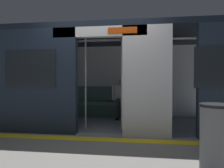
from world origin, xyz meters
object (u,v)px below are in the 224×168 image
bench_seat (112,105)px  person_seated (121,95)px  book (109,101)px  trash_bin (217,144)px  grab_pole_far (122,82)px  grab_pole_door (86,82)px  handbag (137,99)px  train_car (105,65)px

bench_seat → person_seated: (-0.27, 0.05, 0.33)m
book → trash_bin: bearing=82.9°
book → trash_bin: 4.09m
book → grab_pole_far: bearing=76.6°
bench_seat → grab_pole_door: (0.41, 1.53, 0.72)m
bench_seat → person_seated: size_ratio=2.18×
book → grab_pole_far: size_ratio=0.10×
handbag → grab_pole_door: 2.01m
person_seated → grab_pole_door: size_ratio=0.55×
handbag → grab_pole_far: (0.34, 1.53, 0.53)m
grab_pole_door → grab_pole_far: same height
bench_seat → book: (0.10, -0.03, 0.12)m
bench_seat → book: size_ratio=11.68×
person_seated → grab_pole_far: 1.50m
book → grab_pole_far: 1.72m
grab_pole_far → grab_pole_door: bearing=2.3°
book → trash_bin: trash_bin is taller
person_seated → grab_pole_far: bearing=95.5°
train_car → bench_seat: train_car is taller
handbag → grab_pole_far: grab_pole_far is taller
person_seated → bench_seat: bearing=-11.0°
bench_seat → book: book is taller
bench_seat → trash_bin: trash_bin is taller
grab_pole_far → trash_bin: (-1.20, 2.19, -0.64)m
handbag → book: bearing=-0.1°
trash_bin → bench_seat: bearing=-66.4°
grab_pole_far → trash_bin: 2.58m
book → train_car: bearing=60.6°
bench_seat → trash_bin: bearing=113.6°
train_car → trash_bin: bearing=121.0°
handbag → grab_pole_door: grab_pole_door is taller
train_car → trash_bin: (-1.67, 2.78, -1.06)m
trash_bin → handbag: bearing=-77.0°
bench_seat → grab_pole_far: grab_pole_far is taller
bench_seat → handbag: size_ratio=9.88×
train_car → book: size_ratio=29.09×
book → grab_pole_door: bearing=47.1°
bench_seat → handbag: handbag is taller
grab_pole_door → trash_bin: bearing=133.0°
bench_seat → trash_bin: (-1.61, 3.69, 0.08)m
grab_pole_door → trash_bin: (-2.01, 2.16, -0.64)m
book → person_seated: bearing=135.2°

